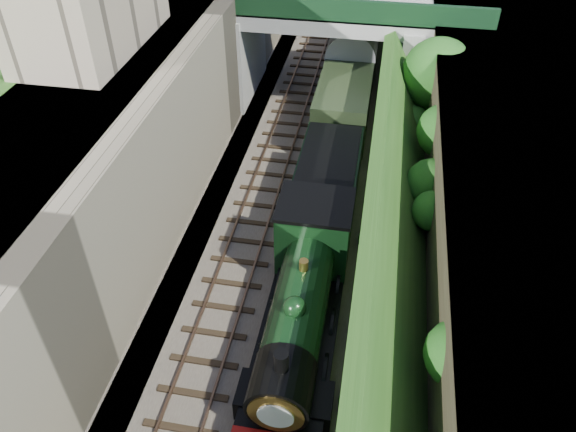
{
  "coord_description": "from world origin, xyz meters",
  "views": [
    {
      "loc": [
        3.11,
        -8.05,
        17.03
      ],
      "look_at": [
        0.0,
        9.13,
        2.55
      ],
      "focal_mm": 35.0,
      "sensor_mm": 36.0,
      "label": 1
    }
  ],
  "objects_px": {
    "tree": "(440,76)",
    "tender": "(327,186)",
    "road_bridge": "(349,38)",
    "locomotive": "(302,300)"
  },
  "relations": [
    {
      "from": "road_bridge",
      "to": "tender",
      "type": "relative_size",
      "value": 2.67
    },
    {
      "from": "road_bridge",
      "to": "locomotive",
      "type": "xyz_separation_m",
      "value": [
        0.26,
        -18.65,
        -2.18
      ]
    },
    {
      "from": "road_bridge",
      "to": "tree",
      "type": "distance_m",
      "value": 7.28
    },
    {
      "from": "tree",
      "to": "tender",
      "type": "bearing_deg",
      "value": -128.21
    },
    {
      "from": "tree",
      "to": "tender",
      "type": "height_order",
      "value": "tree"
    },
    {
      "from": "tree",
      "to": "locomotive",
      "type": "relative_size",
      "value": 0.65
    },
    {
      "from": "tree",
      "to": "tender",
      "type": "xyz_separation_m",
      "value": [
        -4.71,
        -5.99,
        -3.03
      ]
    },
    {
      "from": "road_bridge",
      "to": "locomotive",
      "type": "distance_m",
      "value": 18.78
    },
    {
      "from": "road_bridge",
      "to": "locomotive",
      "type": "bearing_deg",
      "value": -89.21
    },
    {
      "from": "road_bridge",
      "to": "tree",
      "type": "xyz_separation_m",
      "value": [
        4.97,
        -5.3,
        0.57
      ]
    }
  ]
}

